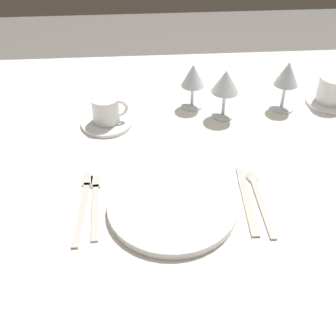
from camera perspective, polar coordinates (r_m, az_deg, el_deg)
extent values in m
plane|color=slate|center=(1.69, 0.11, -18.08)|extent=(6.00, 6.00, 0.00)
cube|color=silver|center=(1.15, 0.15, 1.82)|extent=(1.80, 1.10, 0.04)
cube|color=silver|center=(1.67, -1.26, 10.28)|extent=(1.80, 0.01, 0.18)
cylinder|color=white|center=(0.96, 0.51, -5.00)|extent=(0.28, 0.28, 0.02)
cube|color=beige|center=(0.97, -9.29, -5.50)|extent=(0.02, 0.17, 0.00)
cube|color=beige|center=(1.05, -9.21, -1.76)|extent=(0.02, 0.04, 0.00)
cube|color=beige|center=(0.98, -11.02, -5.69)|extent=(0.03, 0.19, 0.00)
cube|color=beige|center=(1.06, -10.21, -1.52)|extent=(0.02, 0.04, 0.00)
cube|color=beige|center=(0.99, 10.22, -4.75)|extent=(0.03, 0.18, 0.00)
cube|color=beige|center=(1.07, 9.29, -0.93)|extent=(0.02, 0.06, 0.00)
cube|color=beige|center=(0.99, 12.03, -4.99)|extent=(0.02, 0.18, 0.00)
ellipsoid|color=beige|center=(1.07, 10.70, -1.16)|extent=(0.03, 0.04, 0.01)
cylinder|color=white|center=(1.40, 19.88, 7.94)|extent=(0.13, 0.13, 0.01)
cylinder|color=white|center=(1.38, 20.26, 9.43)|extent=(0.08, 0.08, 0.07)
cylinder|color=white|center=(1.24, -7.80, 5.81)|extent=(0.14, 0.14, 0.01)
cylinder|color=white|center=(1.22, -7.96, 7.38)|extent=(0.07, 0.07, 0.07)
torus|color=white|center=(1.22, -6.25, 7.62)|extent=(0.05, 0.01, 0.05)
cylinder|color=silver|center=(1.31, 3.07, 7.98)|extent=(0.06, 0.06, 0.01)
cylinder|color=silver|center=(1.29, 3.12, 9.28)|extent=(0.01, 0.01, 0.06)
cone|color=silver|center=(1.26, 3.22, 11.77)|extent=(0.07, 0.07, 0.06)
cylinder|color=silver|center=(1.27, 7.00, 6.71)|extent=(0.06, 0.06, 0.01)
cylinder|color=silver|center=(1.25, 7.14, 8.22)|extent=(0.01, 0.01, 0.07)
cone|color=silver|center=(1.22, 7.39, 10.94)|extent=(0.08, 0.08, 0.06)
cylinder|color=silver|center=(1.34, 14.27, 7.54)|extent=(0.07, 0.07, 0.01)
cylinder|color=silver|center=(1.32, 14.53, 8.95)|extent=(0.01, 0.01, 0.07)
cone|color=silver|center=(1.29, 15.03, 11.59)|extent=(0.07, 0.07, 0.07)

